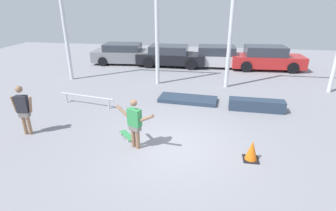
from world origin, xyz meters
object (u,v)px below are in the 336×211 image
at_px(skateboard, 127,135).
at_px(manual_pad, 188,99).
at_px(parked_car_grey, 125,54).
at_px(traffic_cone, 252,151).
at_px(skateboarder, 135,122).
at_px(grind_box, 256,105).
at_px(parked_car_red, 266,58).
at_px(parked_car_silver, 218,57).
at_px(grind_rail, 87,98).
at_px(bystander, 23,108).
at_px(parked_car_black, 171,56).

distance_m(skateboard, manual_pad, 3.95).
xyz_separation_m(parked_car_grey, traffic_cone, (7.17, -10.84, -0.37)).
height_order(skateboarder, grind_box, skateboarder).
xyz_separation_m(parked_car_red, traffic_cone, (-2.21, -10.65, -0.42)).
xyz_separation_m(parked_car_silver, traffic_cone, (0.81, -10.88, -0.36)).
xyz_separation_m(manual_pad, grind_rail, (-4.19, -1.20, 0.27)).
xyz_separation_m(skateboarder, parked_car_red, (5.61, 10.53, -0.16)).
bearing_deg(parked_car_silver, manual_pad, -103.60).
height_order(parked_car_silver, traffic_cone, parked_car_silver).
relative_size(skateboarder, traffic_cone, 2.62).
distance_m(parked_car_silver, bystander, 12.31).
bearing_deg(parked_car_grey, parked_car_red, -5.65).
xyz_separation_m(skateboarder, grind_box, (4.06, 3.54, -0.63)).
relative_size(parked_car_red, traffic_cone, 7.50).
height_order(parked_car_grey, parked_car_black, parked_car_grey).
height_order(grind_box, traffic_cone, traffic_cone).
relative_size(skateboarder, grind_box, 0.72).
height_order(parked_car_silver, bystander, bystander).
height_order(manual_pad, parked_car_red, parked_car_red).
bearing_deg(parked_car_silver, parked_car_grey, 178.46).
bearing_deg(traffic_cone, grind_rail, 154.25).
bearing_deg(skateboard, grind_box, 79.90).
xyz_separation_m(parked_car_grey, bystander, (-0.05, -10.47, 0.28)).
distance_m(parked_car_black, parked_car_silver, 3.13).
height_order(parked_car_black, parked_car_red, parked_car_red).
bearing_deg(skateboarder, traffic_cone, 21.66).
xyz_separation_m(skateboard, grind_rail, (-2.51, 2.38, 0.29)).
bearing_deg(manual_pad, parked_car_grey, 127.21).
bearing_deg(manual_pad, skateboard, -115.11).
height_order(manual_pad, parked_car_black, parked_car_black).
bearing_deg(manual_pad, bystander, -142.20).
xyz_separation_m(parked_car_black, bystander, (-3.29, -10.27, 0.29)).
distance_m(parked_car_grey, bystander, 10.48).
xyz_separation_m(skateboarder, bystander, (-3.82, 0.25, 0.08)).
xyz_separation_m(skateboarder, parked_car_grey, (-3.77, 10.72, -0.20)).
xyz_separation_m(grind_rail, traffic_cone, (6.37, -3.08, -0.06)).
height_order(grind_box, parked_car_grey, parked_car_grey).
relative_size(manual_pad, parked_car_black, 0.57).
xyz_separation_m(skateboarder, parked_car_black, (-0.53, 10.52, -0.21)).
distance_m(skateboard, parked_car_grey, 10.69).
height_order(manual_pad, parked_car_silver, parked_car_silver).
height_order(parked_car_black, traffic_cone, parked_car_black).
distance_m(grind_rail, parked_car_silver, 9.59).
height_order(manual_pad, traffic_cone, traffic_cone).
relative_size(grind_rail, bystander, 1.50).
bearing_deg(grind_box, grind_rail, -175.21).
bearing_deg(bystander, skateboard, 178.78).
bearing_deg(parked_car_black, grind_rail, -108.00).
distance_m(manual_pad, parked_car_grey, 8.27).
relative_size(skateboard, parked_car_grey, 0.16).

